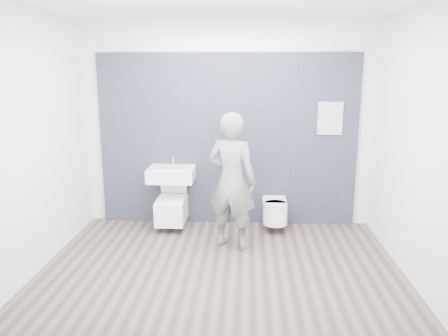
# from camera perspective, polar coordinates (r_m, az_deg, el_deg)

# --- Properties ---
(ground) EXTENTS (4.00, 4.00, 0.00)m
(ground) POSITION_cam_1_polar(r_m,az_deg,el_deg) (5.07, -0.38, -12.61)
(ground) COLOR brown
(ground) RESTS_ON ground
(room_shell) EXTENTS (4.00, 4.00, 4.00)m
(room_shell) POSITION_cam_1_polar(r_m,az_deg,el_deg) (4.60, -0.41, 7.34)
(room_shell) COLOR silver
(room_shell) RESTS_ON ground
(tile_wall) EXTENTS (3.60, 0.06, 2.40)m
(tile_wall) POSITION_cam_1_polar(r_m,az_deg,el_deg) (6.43, 0.43, -6.99)
(tile_wall) COLOR black
(tile_wall) RESTS_ON ground
(washbasin) EXTENTS (0.63, 0.47, 0.47)m
(washbasin) POSITION_cam_1_polar(r_m,az_deg,el_deg) (6.04, -6.91, -0.76)
(washbasin) COLOR white
(washbasin) RESTS_ON ground
(toilet_square) EXTENTS (0.39, 0.56, 0.75)m
(toilet_square) POSITION_cam_1_polar(r_m,az_deg,el_deg) (6.13, -6.85, -5.25)
(toilet_square) COLOR white
(toilet_square) RESTS_ON ground
(toilet_rounded) EXTENTS (0.33, 0.55, 0.30)m
(toilet_rounded) POSITION_cam_1_polar(r_m,az_deg,el_deg) (6.05, 6.66, -5.59)
(toilet_rounded) COLOR white
(toilet_rounded) RESTS_ON ground
(info_placard) EXTENTS (0.33, 0.03, 0.45)m
(info_placard) POSITION_cam_1_polar(r_m,az_deg,el_deg) (6.48, 12.99, -7.18)
(info_placard) COLOR white
(info_placard) RESTS_ON ground
(visitor) EXTENTS (0.72, 0.59, 1.69)m
(visitor) POSITION_cam_1_polar(r_m,az_deg,el_deg) (5.31, 1.03, -1.72)
(visitor) COLOR slate
(visitor) RESTS_ON ground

